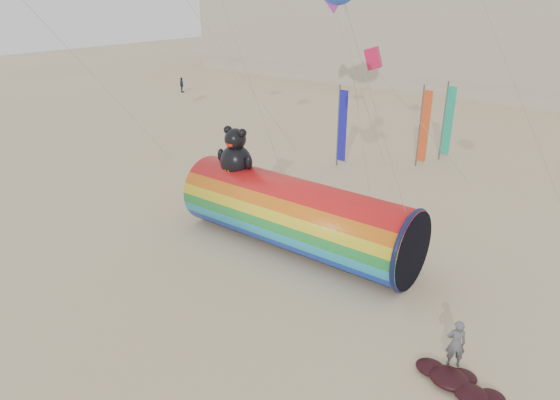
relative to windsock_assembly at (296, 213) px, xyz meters
The scene contains 5 objects.
ground 2.86m from the windsock_assembly, 111.22° to the right, with size 160.00×160.00×0.00m, color #CCB58C.
windsock_assembly is the anchor object (origin of this frame).
kite_handler 8.87m from the windsock_assembly, 21.27° to the right, with size 0.58×0.38×1.60m, color #57595F.
fabric_bundle 9.62m from the windsock_assembly, 25.07° to the right, with size 2.62×1.35×0.41m.
festival_banners 13.50m from the windsock_assembly, 95.09° to the left, with size 5.45×5.36×5.20m.
Camera 1 is at (12.22, -13.78, 10.56)m, focal length 32.00 mm.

